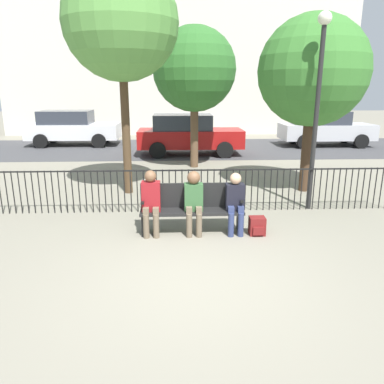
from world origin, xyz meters
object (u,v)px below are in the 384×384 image
(tree_0, at_px, (194,70))
(parked_car_1, at_px, (72,127))
(backpack, at_px, (257,226))
(tree_1, at_px, (313,72))
(park_bench, at_px, (192,206))
(seated_person_2, at_px, (235,200))
(seated_person_1, at_px, (194,199))
(lamp_post, at_px, (319,86))
(parked_car_0, at_px, (325,128))
(tree_2, at_px, (121,23))
(parked_car_2, at_px, (188,134))
(seated_person_0, at_px, (151,199))

(tree_0, xyz_separation_m, parked_car_1, (-5.52, 5.31, -2.37))
(backpack, relative_size, tree_1, 0.08)
(backpack, bearing_deg, park_bench, 169.15)
(seated_person_2, xyz_separation_m, parked_car_1, (-5.97, 11.46, 0.19))
(park_bench, bearing_deg, tree_0, 86.65)
(tree_0, bearing_deg, parked_car_1, 136.13)
(seated_person_1, relative_size, lamp_post, 0.29)
(park_bench, relative_size, parked_car_0, 0.46)
(seated_person_1, xyz_separation_m, tree_0, (0.32, 6.15, 2.52))
(tree_0, bearing_deg, park_bench, -93.35)
(tree_2, relative_size, parked_car_0, 1.31)
(parked_car_0, bearing_deg, lamp_post, -113.02)
(seated_person_1, bearing_deg, tree_1, 43.57)
(parked_car_2, bearing_deg, seated_person_1, -91.33)
(seated_person_1, xyz_separation_m, tree_1, (3.08, 2.93, 2.35))
(park_bench, height_order, lamp_post, lamp_post)
(tree_1, xyz_separation_m, parked_car_1, (-8.27, 8.54, -2.19))
(park_bench, bearing_deg, tree_2, 118.59)
(backpack, bearing_deg, seated_person_2, 166.53)
(tree_2, bearing_deg, tree_0, 59.61)
(lamp_post, xyz_separation_m, parked_car_2, (-2.49, 7.23, -1.85))
(lamp_post, relative_size, parked_car_0, 0.98)
(backpack, distance_m, lamp_post, 3.30)
(lamp_post, bearing_deg, seated_person_1, -152.36)
(tree_1, distance_m, parked_car_0, 8.87)
(backpack, bearing_deg, lamp_post, 45.03)
(backpack, distance_m, tree_0, 7.01)
(seated_person_0, relative_size, parked_car_2, 0.29)
(seated_person_0, height_order, seated_person_1, seated_person_0)
(seated_person_0, bearing_deg, seated_person_2, -0.13)
(seated_person_0, distance_m, tree_1, 5.38)
(tree_2, distance_m, parked_car_2, 6.81)
(tree_2, bearing_deg, lamp_post, -19.84)
(backpack, relative_size, parked_car_0, 0.08)
(tree_2, xyz_separation_m, parked_car_0, (8.22, 7.80, -3.27))
(park_bench, bearing_deg, backpack, -10.85)
(seated_person_2, relative_size, tree_2, 0.21)
(tree_1, bearing_deg, seated_person_2, -128.24)
(seated_person_2, height_order, parked_car_2, parked_car_2)
(backpack, bearing_deg, tree_0, 97.80)
(lamp_post, distance_m, parked_car_0, 10.31)
(seated_person_2, bearing_deg, tree_0, 94.14)
(park_bench, distance_m, seated_person_1, 0.23)
(lamp_post, bearing_deg, backpack, -134.97)
(seated_person_0, height_order, tree_1, tree_1)
(parked_car_1, bearing_deg, tree_2, -66.90)
(parked_car_1, relative_size, parked_car_2, 1.00)
(parked_car_1, bearing_deg, backpack, -61.12)
(park_bench, xyz_separation_m, tree_2, (-1.53, 2.81, 3.62))
(parked_car_0, height_order, parked_car_1, same)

